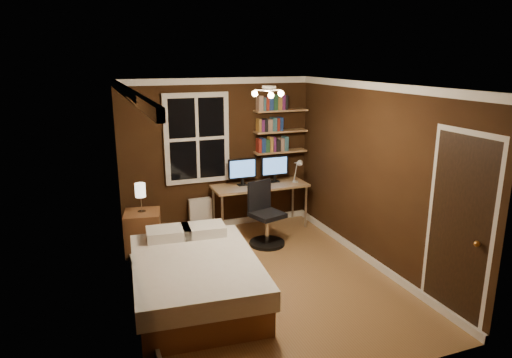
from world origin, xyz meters
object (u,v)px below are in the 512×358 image
object	(u,v)px
bed	(196,278)
bedside_lamp	(141,198)
monitor_right	(275,169)
office_chair	(265,221)
radiator	(200,215)
desk	(260,188)
desk_lamp	(298,171)
monitor_left	(242,172)
nightstand	(143,232)

from	to	relation	value
bed	bedside_lamp	size ratio (longest dim) A/B	4.78
monitor_right	office_chair	distance (m)	1.09
radiator	desk	distance (m)	1.08
bedside_lamp	radiator	world-z (taller)	bedside_lamp
desk	desk_lamp	xyz separation A→B (m)	(0.62, -0.15, 0.28)
desk	desk_lamp	bearing A→B (deg)	-13.14
radiator	monitor_left	bearing A→B (deg)	-10.88
monitor_right	desk_lamp	bearing A→B (deg)	-34.74
bed	monitor_right	distance (m)	2.88
radiator	office_chair	size ratio (longest dim) A/B	0.56
bedside_lamp	monitor_left	bearing A→B (deg)	14.13
desk	desk_lamp	distance (m)	0.70
desk	monitor_left	world-z (taller)	monitor_left
desk_lamp	desk	bearing A→B (deg)	166.86
nightstand	bedside_lamp	size ratio (longest dim) A/B	1.45
desk	office_chair	distance (m)	0.78
bedside_lamp	nightstand	bearing A→B (deg)	0.00
desk	monitor_right	world-z (taller)	monitor_right
desk_lamp	office_chair	bearing A→B (deg)	-145.95
bed	desk	distance (m)	2.57
desk	bed	bearing A→B (deg)	-128.80
bedside_lamp	office_chair	xyz separation A→B (m)	(1.81, -0.34, -0.47)
bedside_lamp	office_chair	distance (m)	1.90
monitor_right	nightstand	bearing A→B (deg)	-169.36
radiator	desk_lamp	size ratio (longest dim) A/B	1.27
radiator	desk_lamp	distance (m)	1.78
monitor_right	office_chair	world-z (taller)	monitor_right
desk_lamp	office_chair	size ratio (longest dim) A/B	0.45
radiator	office_chair	xyz separation A→B (m)	(0.80, -0.90, 0.10)
nightstand	bedside_lamp	distance (m)	0.53
bed	radiator	xyz separation A→B (m)	(0.61, 2.19, -0.01)
bed	monitor_left	distance (m)	2.53
bedside_lamp	monitor_right	size ratio (longest dim) A/B	0.90
monitor_right	office_chair	bearing A→B (deg)	-121.88
radiator	desk	world-z (taller)	desk
bed	monitor_right	xyz separation A→B (m)	(1.89, 2.06, 0.70)
desk	monitor_right	distance (m)	0.42
bedside_lamp	desk_lamp	distance (m)	2.62
bed	desk_lamp	distance (m)	2.95
monitor_right	office_chair	xyz separation A→B (m)	(-0.48, -0.77, -0.61)
desk	monitor_left	bearing A→B (deg)	164.12
bedside_lamp	monitor_right	xyz separation A→B (m)	(2.28, 0.43, 0.13)
nightstand	monitor_left	world-z (taller)	monitor_left
monitor_left	desk_lamp	distance (m)	0.93
radiator	desk_lamp	bearing A→B (deg)	-12.65
monitor_left	office_chair	bearing A→B (deg)	-82.47
desk	desk_lamp	size ratio (longest dim) A/B	3.62
bedside_lamp	office_chair	size ratio (longest dim) A/B	0.44
desk	monitor_right	xyz separation A→B (m)	(0.30, 0.08, 0.29)
bedside_lamp	monitor_right	bearing A→B (deg)	10.64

